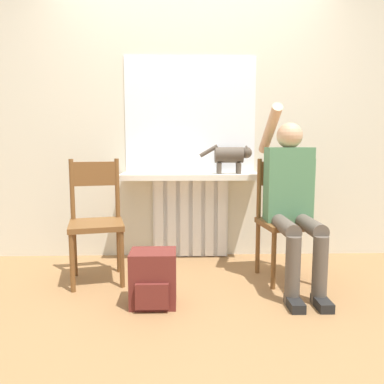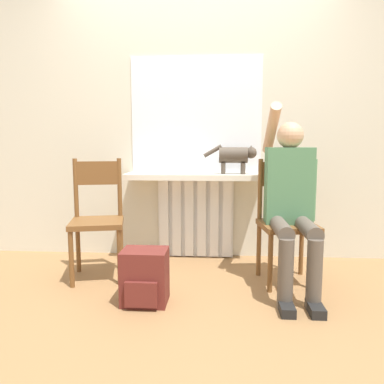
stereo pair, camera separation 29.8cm
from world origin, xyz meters
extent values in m
plane|color=olive|center=(0.00, 0.00, 0.00)|extent=(12.00, 12.00, 0.00)
cube|color=beige|center=(0.00, 1.23, 1.35)|extent=(7.00, 0.06, 2.70)
cube|color=white|center=(0.00, 1.16, 0.37)|extent=(0.70, 0.05, 0.74)
cube|color=white|center=(-0.29, 1.12, 0.37)|extent=(0.08, 0.03, 0.71)
cube|color=white|center=(-0.17, 1.12, 0.37)|extent=(0.08, 0.03, 0.71)
cube|color=white|center=(-0.06, 1.12, 0.37)|extent=(0.08, 0.03, 0.71)
cube|color=white|center=(0.06, 1.12, 0.37)|extent=(0.08, 0.03, 0.71)
cube|color=white|center=(0.17, 1.12, 0.37)|extent=(0.08, 0.03, 0.71)
cube|color=white|center=(0.29, 1.12, 0.37)|extent=(0.08, 0.03, 0.71)
cube|color=white|center=(0.00, 1.05, 0.77)|extent=(1.24, 0.31, 0.05)
cube|color=white|center=(0.00, 1.20, 1.32)|extent=(1.19, 0.01, 1.05)
cube|color=brown|center=(-0.73, 0.52, 0.44)|extent=(0.48, 0.48, 0.04)
cylinder|color=brown|center=(-0.86, 0.32, 0.21)|extent=(0.04, 0.04, 0.42)
cylinder|color=brown|center=(-0.52, 0.39, 0.21)|extent=(0.04, 0.04, 0.42)
cylinder|color=brown|center=(-0.94, 0.66, 0.21)|extent=(0.04, 0.04, 0.42)
cylinder|color=brown|center=(-0.60, 0.73, 0.21)|extent=(0.04, 0.04, 0.42)
cylinder|color=brown|center=(-0.94, 0.66, 0.70)|extent=(0.04, 0.04, 0.48)
cylinder|color=brown|center=(-0.60, 0.73, 0.70)|extent=(0.04, 0.04, 0.48)
cube|color=brown|center=(-0.77, 0.69, 0.82)|extent=(0.36, 0.10, 0.19)
cube|color=brown|center=(0.73, 0.52, 0.44)|extent=(0.45, 0.45, 0.04)
cylinder|color=brown|center=(0.58, 0.33, 0.21)|extent=(0.04, 0.04, 0.42)
cylinder|color=brown|center=(0.93, 0.37, 0.21)|extent=(0.04, 0.04, 0.42)
cylinder|color=brown|center=(0.54, 0.67, 0.21)|extent=(0.04, 0.04, 0.42)
cylinder|color=brown|center=(0.88, 0.72, 0.21)|extent=(0.04, 0.04, 0.42)
cylinder|color=brown|center=(0.54, 0.67, 0.70)|extent=(0.04, 0.04, 0.48)
cylinder|color=brown|center=(0.88, 0.72, 0.70)|extent=(0.04, 0.04, 0.48)
cube|color=brown|center=(0.71, 0.70, 0.82)|extent=(0.36, 0.07, 0.19)
cylinder|color=brown|center=(0.64, 0.30, 0.48)|extent=(0.11, 0.48, 0.11)
cylinder|color=brown|center=(0.82, 0.30, 0.48)|extent=(0.11, 0.48, 0.11)
cylinder|color=brown|center=(0.64, 0.06, 0.23)|extent=(0.10, 0.10, 0.46)
cylinder|color=brown|center=(0.82, 0.06, 0.23)|extent=(0.10, 0.10, 0.46)
cube|color=black|center=(0.64, 0.00, 0.03)|extent=(0.09, 0.20, 0.06)
cube|color=black|center=(0.82, 0.00, 0.03)|extent=(0.09, 0.20, 0.06)
cube|color=#4C7F56|center=(0.73, 0.54, 0.75)|extent=(0.34, 0.20, 0.57)
sphere|color=tan|center=(0.73, 0.54, 1.12)|extent=(0.19, 0.19, 0.19)
cylinder|color=tan|center=(0.61, 0.68, 1.17)|extent=(0.08, 0.50, 0.38)
cylinder|color=#4C7F56|center=(0.89, 0.50, 0.72)|extent=(0.08, 0.08, 0.45)
cylinder|color=#4C4238|center=(0.34, 1.02, 0.96)|extent=(0.25, 0.14, 0.14)
sphere|color=#4C4238|center=(0.49, 1.02, 0.98)|extent=(0.10, 0.10, 0.10)
cone|color=#4C4238|center=(0.49, 1.00, 1.02)|extent=(0.04, 0.04, 0.04)
cone|color=#4C4238|center=(0.49, 1.05, 1.02)|extent=(0.04, 0.04, 0.04)
cylinder|color=#4C4238|center=(0.42, 0.99, 0.84)|extent=(0.04, 0.04, 0.10)
cylinder|color=#4C4238|center=(0.42, 1.06, 0.84)|extent=(0.04, 0.04, 0.10)
cylinder|color=#4C4238|center=(0.25, 0.99, 0.84)|extent=(0.04, 0.04, 0.10)
cylinder|color=#4C4238|center=(0.25, 1.06, 0.84)|extent=(0.04, 0.04, 0.10)
cylinder|color=#4C4238|center=(0.16, 1.02, 0.99)|extent=(0.17, 0.03, 0.12)
cube|color=maroon|center=(-0.27, 0.09, 0.18)|extent=(0.30, 0.24, 0.36)
cube|color=maroon|center=(-0.27, -0.05, 0.11)|extent=(0.21, 0.03, 0.16)
camera|label=1|loc=(-0.09, -2.28, 1.05)|focal=35.00mm
camera|label=2|loc=(0.21, -2.28, 1.05)|focal=35.00mm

